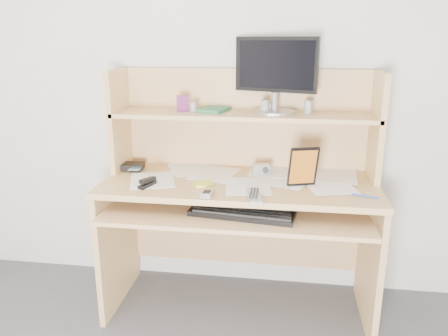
# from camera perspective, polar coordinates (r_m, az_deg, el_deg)

# --- Properties ---
(back_wall) EXTENTS (3.60, 0.04, 2.50)m
(back_wall) POSITION_cam_1_polar(r_m,az_deg,el_deg) (2.47, 2.98, 11.73)
(back_wall) COLOR silver
(back_wall) RESTS_ON floor
(desk) EXTENTS (1.40, 0.70, 1.30)m
(desk) POSITION_cam_1_polar(r_m,az_deg,el_deg) (2.35, 2.24, -2.38)
(desk) COLOR tan
(desk) RESTS_ON floor
(paper_clutter) EXTENTS (1.32, 0.54, 0.01)m
(paper_clutter) POSITION_cam_1_polar(r_m,az_deg,el_deg) (2.25, 2.05, -1.63)
(paper_clutter) COLOR white
(paper_clutter) RESTS_ON desk
(keyboard) EXTENTS (0.52, 0.24, 0.03)m
(keyboard) POSITION_cam_1_polar(r_m,az_deg,el_deg) (2.08, 2.41, -5.70)
(keyboard) COLOR black
(keyboard) RESTS_ON desk
(tv_remote) EXTENTS (0.09, 0.20, 0.02)m
(tv_remote) POSITION_cam_1_polar(r_m,az_deg,el_deg) (2.00, 3.92, -3.68)
(tv_remote) COLOR #959591
(tv_remote) RESTS_ON paper_clutter
(flip_phone) EXTENTS (0.05, 0.10, 0.02)m
(flip_phone) POSITION_cam_1_polar(r_m,az_deg,el_deg) (2.03, -2.18, -3.21)
(flip_phone) COLOR #ABABAD
(flip_phone) RESTS_ON paper_clutter
(stapler) EXTENTS (0.07, 0.12, 0.04)m
(stapler) POSITION_cam_1_polar(r_m,az_deg,el_deg) (2.20, -10.00, -1.79)
(stapler) COLOR black
(stapler) RESTS_ON paper_clutter
(wallet) EXTENTS (0.13, 0.11, 0.03)m
(wallet) POSITION_cam_1_polar(r_m,az_deg,el_deg) (2.50, -11.80, 0.27)
(wallet) COLOR black
(wallet) RESTS_ON paper_clutter
(sticky_note_pad) EXTENTS (0.11, 0.11, 0.01)m
(sticky_note_pad) POSITION_cam_1_polar(r_m,az_deg,el_deg) (2.19, -2.73, -2.07)
(sticky_note_pad) COLOR #CAD638
(sticky_note_pad) RESTS_ON desk
(digital_camera) EXTENTS (0.10, 0.06, 0.06)m
(digital_camera) POSITION_cam_1_polar(r_m,az_deg,el_deg) (2.35, 4.86, -0.15)
(digital_camera) COLOR #AAAAAD
(digital_camera) RESTS_ON paper_clutter
(game_case) EXTENTS (0.14, 0.06, 0.20)m
(game_case) POSITION_cam_1_polar(r_m,az_deg,el_deg) (2.16, 10.30, 0.17)
(game_case) COLOR black
(game_case) RESTS_ON paper_clutter
(blue_pen) EXTENTS (0.12, 0.05, 0.01)m
(blue_pen) POSITION_cam_1_polar(r_m,az_deg,el_deg) (2.11, 17.96, -3.53)
(blue_pen) COLOR #1837B7
(blue_pen) RESTS_ON paper_clutter
(card_box) EXTENTS (0.07, 0.03, 0.09)m
(card_box) POSITION_cam_1_polar(r_m,az_deg,el_deg) (2.36, -5.44, 8.39)
(card_box) COLOR maroon
(card_box) RESTS_ON desk
(shelf_book) EXTENTS (0.17, 0.21, 0.02)m
(shelf_book) POSITION_cam_1_polar(r_m,az_deg,el_deg) (2.36, -1.33, 7.63)
(shelf_book) COLOR #317C51
(shelf_book) RESTS_ON desk
(chip_stack_a) EXTENTS (0.05, 0.05, 0.05)m
(chip_stack_a) POSITION_cam_1_polar(r_m,az_deg,el_deg) (2.34, -4.03, 7.95)
(chip_stack_a) COLOR black
(chip_stack_a) RESTS_ON desk
(chip_stack_b) EXTENTS (0.06, 0.06, 0.07)m
(chip_stack_b) POSITION_cam_1_polar(r_m,az_deg,el_deg) (2.29, 5.34, 7.97)
(chip_stack_b) COLOR white
(chip_stack_b) RESTS_ON desk
(chip_stack_c) EXTENTS (0.04, 0.04, 0.05)m
(chip_stack_c) POSITION_cam_1_polar(r_m,az_deg,el_deg) (2.34, 5.87, 7.80)
(chip_stack_c) COLOR black
(chip_stack_c) RESTS_ON desk
(chip_stack_d) EXTENTS (0.05, 0.05, 0.07)m
(chip_stack_d) POSITION_cam_1_polar(r_m,az_deg,el_deg) (2.31, 10.93, 7.81)
(chip_stack_d) COLOR white
(chip_stack_d) RESTS_ON desk
(monitor) EXTENTS (0.43, 0.23, 0.39)m
(monitor) POSITION_cam_1_polar(r_m,az_deg,el_deg) (2.32, 6.74, 12.24)
(monitor) COLOR #A6A6AB
(monitor) RESTS_ON desk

